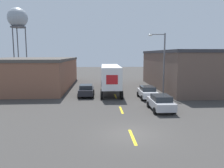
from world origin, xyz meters
TOP-DOWN VIEW (x-y plane):
  - ground_plane at (0.00, 0.00)m, footprint 160.00×160.00m
  - road_centerline at (0.00, 6.50)m, footprint 0.20×16.84m
  - warehouse_left at (-13.58, 22.92)m, footprint 13.58×21.23m
  - warehouse_right at (12.37, 19.84)m, footprint 11.15×19.19m
  - semi_truck at (-0.48, 17.35)m, footprint 3.02×13.47m
  - parked_car_right_near at (3.78, 6.06)m, footprint 2.04×4.12m
  - parked_car_right_mid at (3.78, 11.88)m, footprint 2.04×4.12m
  - parked_car_left_far at (-3.78, 13.81)m, footprint 2.04×4.12m
  - water_tower at (-23.85, 48.07)m, footprint 5.35×5.35m
  - street_lamp at (5.98, 13.36)m, footprint 2.23×0.32m

SIDE VIEW (x-z plane):
  - ground_plane at x=0.00m, z-range 0.00..0.00m
  - road_centerline at x=0.00m, z-range 0.00..0.01m
  - parked_car_right_near at x=3.78m, z-range 0.03..1.55m
  - parked_car_right_mid at x=3.78m, z-range 0.03..1.55m
  - parked_car_left_far at x=-3.78m, z-range 0.03..1.55m
  - semi_truck at x=-0.48m, z-range 0.38..4.22m
  - warehouse_left at x=-13.58m, z-range 0.00..4.78m
  - warehouse_right at x=12.37m, z-range 0.01..6.00m
  - street_lamp at x=5.98m, z-range 0.61..8.65m
  - water_tower at x=-23.85m, z-range 6.02..23.90m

